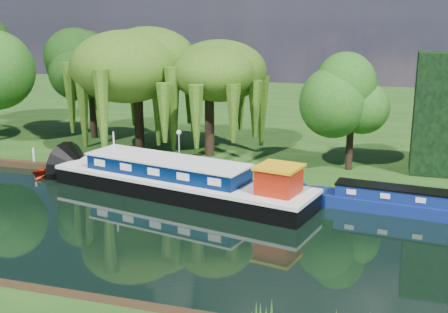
% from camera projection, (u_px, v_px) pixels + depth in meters
% --- Properties ---
extents(ground, '(120.00, 120.00, 0.00)m').
position_uv_depth(ground, '(100.00, 222.00, 30.21)').
color(ground, black).
extents(far_bank, '(120.00, 52.00, 0.45)m').
position_uv_depth(far_bank, '(254.00, 113.00, 61.64)').
color(far_bank, '#1B3F11').
rests_on(far_bank, ground).
extents(dutch_barge, '(17.53, 7.43, 3.61)m').
position_uv_depth(dutch_barge, '(182.00, 181.00, 34.36)').
color(dutch_barge, black).
rests_on(dutch_barge, ground).
extents(narrowboat, '(10.81, 2.85, 1.56)m').
position_uv_depth(narrowboat, '(403.00, 203.00, 31.47)').
color(narrowboat, navy).
rests_on(narrowboat, ground).
extents(red_dinghy, '(3.84, 2.97, 0.73)m').
position_uv_depth(red_dinghy, '(60.00, 176.00, 38.60)').
color(red_dinghy, '#9D1D0B').
rests_on(red_dinghy, ground).
extents(willow_left, '(7.48, 7.48, 8.96)m').
position_uv_depth(willow_left, '(137.00, 67.00, 42.22)').
color(willow_left, black).
rests_on(willow_left, far_bank).
extents(willow_right, '(6.32, 6.32, 7.70)m').
position_uv_depth(willow_right, '(209.00, 81.00, 41.07)').
color(willow_right, black).
rests_on(willow_right, far_bank).
extents(tree_far_mid, '(5.16, 5.16, 8.44)m').
position_uv_depth(tree_far_mid, '(91.00, 70.00, 47.07)').
color(tree_far_mid, black).
rests_on(tree_far_mid, far_bank).
extents(tree_far_right, '(4.18, 4.18, 6.84)m').
position_uv_depth(tree_far_right, '(352.00, 101.00, 37.48)').
color(tree_far_right, black).
rests_on(tree_far_right, far_bank).
extents(lamppost, '(0.36, 0.36, 2.56)m').
position_uv_depth(lamppost, '(179.00, 138.00, 39.19)').
color(lamppost, silver).
rests_on(lamppost, far_bank).
extents(mooring_posts, '(19.16, 0.16, 1.00)m').
position_uv_depth(mooring_posts, '(154.00, 165.00, 37.90)').
color(mooring_posts, silver).
rests_on(mooring_posts, far_bank).
extents(reeds_near, '(33.70, 1.50, 1.10)m').
position_uv_depth(reeds_near, '(162.00, 297.00, 21.11)').
color(reeds_near, '#1F5617').
rests_on(reeds_near, ground).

